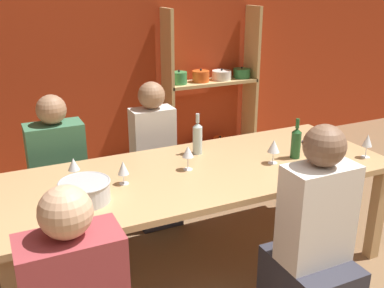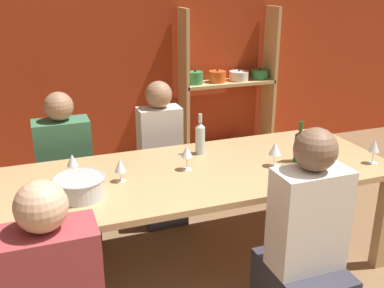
# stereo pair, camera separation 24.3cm
# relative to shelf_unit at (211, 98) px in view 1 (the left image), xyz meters

# --- Properties ---
(wall_back_red) EXTENTS (8.80, 0.06, 2.70)m
(wall_back_red) POSITION_rel_shelf_unit_xyz_m (-1.07, 0.20, 0.68)
(wall_back_red) COLOR #B23819
(wall_back_red) RESTS_ON ground_plane
(shelf_unit) EXTENTS (1.09, 0.30, 1.67)m
(shelf_unit) POSITION_rel_shelf_unit_xyz_m (0.00, 0.00, 0.00)
(shelf_unit) COLOR tan
(shelf_unit) RESTS_ON ground_plane
(dining_table) EXTENTS (2.61, 1.00, 0.76)m
(dining_table) POSITION_rel_shelf_unit_xyz_m (-1.12, -1.97, 0.01)
(dining_table) COLOR tan
(dining_table) RESTS_ON ground_plane
(mixing_bowl) EXTENTS (0.29, 0.29, 0.12)m
(mixing_bowl) POSITION_rel_shelf_unit_xyz_m (-1.89, -2.10, 0.15)
(mixing_bowl) COLOR #B7BABC
(mixing_bowl) RESTS_ON dining_table
(wine_bottle_green) EXTENTS (0.07, 0.07, 0.30)m
(wine_bottle_green) POSITION_rel_shelf_unit_xyz_m (-0.99, -1.70, 0.21)
(wine_bottle_green) COLOR #B2C6C1
(wine_bottle_green) RESTS_ON dining_table
(wine_bottle_dark) EXTENTS (0.07, 0.07, 0.29)m
(wine_bottle_dark) POSITION_rel_shelf_unit_xyz_m (-0.41, -2.07, 0.20)
(wine_bottle_dark) COLOR #1E4C23
(wine_bottle_dark) RESTS_ON dining_table
(wine_glass_red_a) EXTENTS (0.07, 0.07, 0.17)m
(wine_glass_red_a) POSITION_rel_shelf_unit_xyz_m (0.05, -2.27, 0.21)
(wine_glass_red_a) COLOR white
(wine_glass_red_a) RESTS_ON dining_table
(wine_glass_red_b) EXTENTS (0.08, 0.08, 0.17)m
(wine_glass_red_b) POSITION_rel_shelf_unit_xyz_m (-1.18, -1.94, 0.21)
(wine_glass_red_b) COLOR white
(wine_glass_red_b) RESTS_ON dining_table
(wine_glass_empty_a) EXTENTS (0.08, 0.08, 0.17)m
(wine_glass_empty_a) POSITION_rel_shelf_unit_xyz_m (-0.61, -2.08, 0.21)
(wine_glass_empty_a) COLOR white
(wine_glass_empty_a) RESTS_ON dining_table
(wine_glass_red_c) EXTENTS (0.08, 0.08, 0.15)m
(wine_glass_red_c) POSITION_rel_shelf_unit_xyz_m (-0.12, -2.05, 0.19)
(wine_glass_red_c) COLOR white
(wine_glass_red_c) RESTS_ON dining_table
(wine_glass_white_a) EXTENTS (0.07, 0.07, 0.17)m
(wine_glass_white_a) POSITION_rel_shelf_unit_xyz_m (-1.90, -1.84, 0.21)
(wine_glass_white_a) COLOR white
(wine_glass_white_a) RESTS_ON dining_table
(wine_glass_empty_b) EXTENTS (0.07, 0.07, 0.15)m
(wine_glass_empty_b) POSITION_rel_shelf_unit_xyz_m (-1.63, -1.97, 0.19)
(wine_glass_empty_b) COLOR white
(wine_glass_empty_b) RESTS_ON dining_table
(cell_phone) EXTENTS (0.13, 0.17, 0.01)m
(cell_phone) POSITION_rel_shelf_unit_xyz_m (-0.16, -1.90, 0.09)
(cell_phone) COLOR #1E2338
(cell_phone) RESTS_ON dining_table
(person_near_a) EXTENTS (0.39, 0.49, 1.25)m
(person_near_a) POSITION_rel_shelf_unit_xyz_m (-0.79, -2.76, -0.20)
(person_near_a) COLOR #2D2D38
(person_near_a) RESTS_ON ground_plane
(person_far_a) EXTENTS (0.35, 0.43, 1.19)m
(person_far_a) POSITION_rel_shelf_unit_xyz_m (-1.14, -1.18, -0.21)
(person_far_a) COLOR #2D2D38
(person_far_a) RESTS_ON ground_plane
(person_far_b) EXTENTS (0.41, 0.52, 1.17)m
(person_far_b) POSITION_rel_shelf_unit_xyz_m (-1.91, -1.19, -0.24)
(person_far_b) COLOR #2D2D38
(person_far_b) RESTS_ON ground_plane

